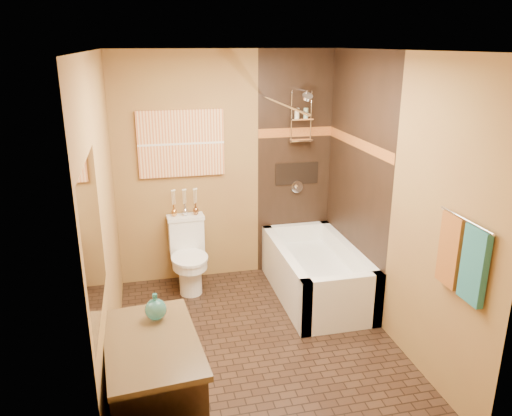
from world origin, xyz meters
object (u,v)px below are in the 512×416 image
object	(u,v)px
bathtub	(316,276)
toilet	(188,255)
sunset_painting	(181,144)
vanity	(154,395)

from	to	relation	value
bathtub	toilet	world-z (taller)	toilet
bathtub	toilet	distance (m)	1.37
bathtub	toilet	size ratio (longest dim) A/B	1.92
sunset_painting	toilet	size ratio (longest dim) A/B	1.15
sunset_painting	vanity	size ratio (longest dim) A/B	0.93
bathtub	sunset_painting	bearing A→B (deg)	150.48
sunset_painting	toilet	distance (m)	1.18
sunset_painting	bathtub	size ratio (longest dim) A/B	0.60
sunset_painting	vanity	bearing A→B (deg)	-100.17
toilet	bathtub	bearing A→B (deg)	-22.62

